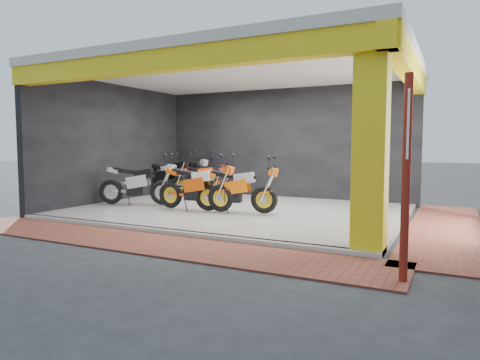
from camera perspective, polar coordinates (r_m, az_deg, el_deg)
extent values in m
plane|color=#2D2D30|center=(9.27, -5.97, -6.08)|extent=(80.00, 80.00, 0.00)
cube|color=silver|center=(10.97, -0.29, -4.12)|extent=(8.00, 6.00, 0.10)
cube|color=beige|center=(11.01, -0.30, 14.47)|extent=(8.40, 6.40, 0.20)
cube|color=black|center=(13.68, 5.66, 4.74)|extent=(8.20, 0.20, 3.50)
cube|color=black|center=(13.23, -16.36, 4.58)|extent=(0.20, 6.20, 3.50)
cube|color=yellow|center=(7.01, 17.06, 4.68)|extent=(0.50, 0.50, 3.50)
cube|color=yellow|center=(8.44, -9.98, 15.36)|extent=(8.40, 0.30, 0.40)
cube|color=yellow|center=(9.83, 21.57, 13.57)|extent=(0.30, 6.40, 0.40)
cube|color=silver|center=(8.44, -9.75, -6.84)|extent=(8.00, 0.20, 0.10)
cube|color=#9C4133|center=(7.85, -13.17, -8.03)|extent=(9.00, 1.40, 0.03)
cube|color=#9C4133|center=(9.80, 25.68, -5.84)|extent=(1.40, 7.00, 0.03)
cylinder|color=maroon|center=(5.62, 21.25, 0.01)|extent=(0.10, 0.10, 2.59)
cube|color=white|center=(5.61, 21.46, 6.89)|extent=(0.07, 0.36, 0.83)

